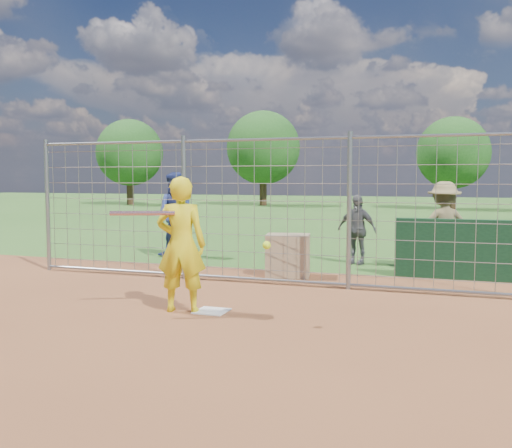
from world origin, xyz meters
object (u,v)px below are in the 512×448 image
at_px(bystander_b, 357,229).
at_px(bystander_c, 444,226).
at_px(equipment_bin, 288,255).
at_px(batter, 181,245).
at_px(bystander_a, 177,215).

height_order(bystander_b, bystander_c, bystander_c).
relative_size(bystander_b, bystander_c, 0.84).
bearing_deg(equipment_bin, batter, -112.19).
bearing_deg(bystander_c, bystander_b, -28.85).
distance_m(bystander_a, bystander_b, 4.13).
distance_m(batter, equipment_bin, 3.28).
relative_size(bystander_c, equipment_bin, 2.22).
bearing_deg(batter, bystander_c, -137.81).
distance_m(bystander_b, bystander_c, 1.82).
relative_size(bystander_a, equipment_bin, 2.47).
distance_m(batter, bystander_b, 5.42).
relative_size(batter, bystander_b, 1.26).
bearing_deg(bystander_b, bystander_c, 3.94).
bearing_deg(bystander_c, equipment_bin, 13.84).
bearing_deg(bystander_a, equipment_bin, -35.97).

